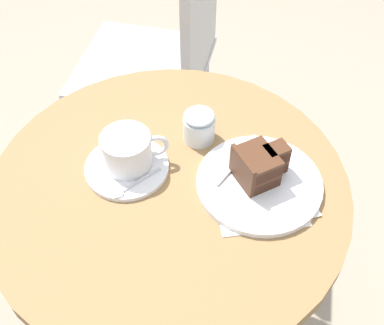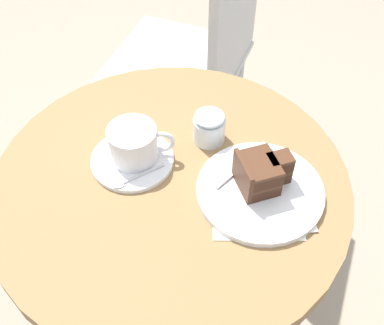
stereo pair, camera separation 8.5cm
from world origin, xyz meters
name	(u,v)px [view 2 (the right image)]	position (x,y,z in m)	size (l,w,h in m)	color
cafe_table	(170,218)	(0.00, 0.00, 0.56)	(0.66, 0.66, 0.68)	olive
saucer	(130,160)	(-0.07, 0.05, 0.69)	(0.16, 0.16, 0.01)	white
coffee_cup	(132,143)	(-0.06, 0.05, 0.73)	(0.12, 0.09, 0.07)	white
teaspoon	(130,179)	(-0.07, 0.00, 0.69)	(0.09, 0.05, 0.00)	silver
cake_plate	(258,191)	(0.16, -0.04, 0.69)	(0.23, 0.23, 0.01)	white
cake_slice	(258,173)	(0.16, -0.03, 0.72)	(0.10, 0.09, 0.07)	#422619
fork	(247,161)	(0.15, 0.02, 0.70)	(0.12, 0.11, 0.00)	silver
napkin	(258,203)	(0.16, -0.07, 0.68)	(0.18, 0.16, 0.00)	silver
cafe_chair	(203,43)	(0.12, 0.60, 0.55)	(0.51, 0.51, 0.94)	#BCBCC1
sugar_pot	(207,127)	(0.08, 0.10, 0.71)	(0.06, 0.06, 0.07)	silver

